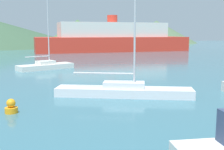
# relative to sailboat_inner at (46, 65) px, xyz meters

# --- Properties ---
(sailboat_inner) EXTENTS (6.38, 4.10, 10.74)m
(sailboat_inner) POSITION_rel_sailboat_inner_xyz_m (0.00, 0.00, 0.00)
(sailboat_inner) COLOR white
(sailboat_inner) RESTS_ON ground_plane
(sailboat_outer) EXTENTS (8.43, 4.79, 8.31)m
(sailboat_outer) POSITION_rel_sailboat_inner_xyz_m (3.57, -15.10, -0.05)
(sailboat_outer) COLOR silver
(sailboat_outer) RESTS_ON ground_plane
(ferry_distant) EXTENTS (32.83, 9.16, 7.72)m
(ferry_distant) POSITION_rel_sailboat_inner_xyz_m (16.45, 27.26, 2.25)
(ferry_distant) COLOR red
(ferry_distant) RESTS_ON ground_plane
(buoy_marker) EXTENTS (0.63, 0.63, 0.72)m
(buoy_marker) POSITION_rel_sailboat_inner_xyz_m (-3.04, -16.88, -0.14)
(buoy_marker) COLOR orange
(buoy_marker) RESTS_ON ground_plane
(hill_east) EXTENTS (25.11, 25.11, 8.82)m
(hill_east) POSITION_rel_sailboat_inner_xyz_m (17.62, 72.76, 3.97)
(hill_east) COLOR #476B42
(hill_east) RESTS_ON ground_plane
(hill_far_east) EXTENTS (32.14, 32.14, 8.83)m
(hill_far_east) POSITION_rel_sailboat_inner_xyz_m (49.55, 72.08, 3.97)
(hill_far_east) COLOR #4C6647
(hill_far_east) RESTS_ON ground_plane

